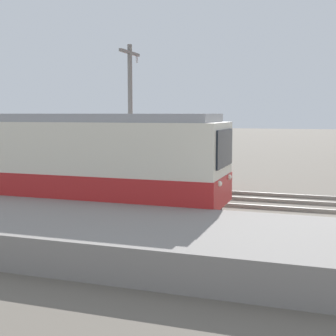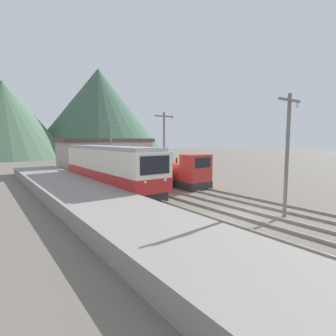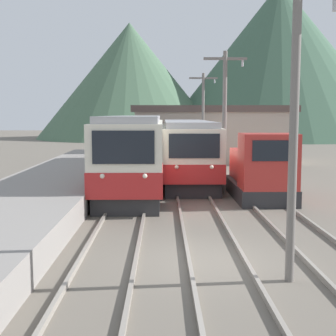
{
  "view_description": "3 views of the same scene",
  "coord_description": "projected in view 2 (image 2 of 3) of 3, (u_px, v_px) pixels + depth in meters",
  "views": [
    {
      "loc": [
        -17.32,
        1.88,
        3.72
      ],
      "look_at": [
        -1.06,
        7.38,
        1.71
      ],
      "focal_mm": 50.0,
      "sensor_mm": 36.0,
      "label": 1
    },
    {
      "loc": [
        -11.84,
        -9.18,
        4.21
      ],
      "look_at": [
        1.07,
        8.6,
        1.88
      ],
      "focal_mm": 28.0,
      "sensor_mm": 36.0,
      "label": 2
    },
    {
      "loc": [
        -1.19,
        -11.8,
        3.79
      ],
      "look_at": [
        -0.96,
        7.89,
        1.52
      ],
      "focal_mm": 50.0,
      "sensor_mm": 36.0,
      "label": 3
    }
  ],
  "objects": [
    {
      "name": "catenary_mast_near",
      "position": [
        287.0,
        151.0,
        14.14
      ],
      "size": [
        2.0,
        0.2,
        6.68
      ],
      "color": "slate",
      "rests_on": "ground"
    },
    {
      "name": "mountain_backdrop",
      "position": [
        76.0,
        114.0,
        73.2
      ],
      "size": [
        59.15,
        39.71,
        25.18
      ],
      "color": "#3D5B47",
      "rests_on": "ground"
    },
    {
      "name": "station_building",
      "position": [
        106.0,
        154.0,
        37.05
      ],
      "size": [
        12.6,
        6.3,
        4.46
      ],
      "color": "#AD9E8E",
      "rests_on": "ground"
    },
    {
      "name": "track_left",
      "position": [
        209.0,
        223.0,
        13.22
      ],
      "size": [
        1.54,
        60.0,
        0.14
      ],
      "color": "gray",
      "rests_on": "ground"
    },
    {
      "name": "shunting_locomotive",
      "position": [
        184.0,
        174.0,
        23.74
      ],
      "size": [
        2.4,
        5.44,
        3.0
      ],
      "color": "#28282B",
      "rests_on": "ground"
    },
    {
      "name": "ground_plane",
      "position": [
        242.0,
        215.0,
        14.75
      ],
      "size": [
        200.0,
        200.0,
        0.0
      ],
      "primitive_type": "plane",
      "color": "#665E54"
    },
    {
      "name": "commuter_train_left",
      "position": [
        109.0,
        169.0,
        23.05
      ],
      "size": [
        2.84,
        15.07,
        3.71
      ],
      "color": "#28282B",
      "rests_on": "ground"
    },
    {
      "name": "track_right",
      "position": [
        275.0,
        206.0,
        16.61
      ],
      "size": [
        1.54,
        60.0,
        0.14
      ],
      "color": "gray",
      "rests_on": "ground"
    },
    {
      "name": "platform_left",
      "position": [
        147.0,
        230.0,
        11.05
      ],
      "size": [
        4.5,
        54.0,
        0.89
      ],
      "primitive_type": "cube",
      "color": "gray",
      "rests_on": "ground"
    },
    {
      "name": "catenary_mast_mid",
      "position": [
        164.0,
        146.0,
        23.47
      ],
      "size": [
        2.0,
        0.2,
        6.68
      ],
      "color": "slate",
      "rests_on": "ground"
    },
    {
      "name": "commuter_train_center",
      "position": [
        123.0,
        166.0,
        26.96
      ],
      "size": [
        2.84,
        13.34,
        3.42
      ],
      "color": "#28282B",
      "rests_on": "ground"
    },
    {
      "name": "catenary_mast_far",
      "position": [
        111.0,
        145.0,
        32.79
      ],
      "size": [
        2.0,
        0.2,
        6.68
      ],
      "color": "slate",
      "rests_on": "ground"
    },
    {
      "name": "track_center",
      "position": [
        244.0,
        214.0,
        14.86
      ],
      "size": [
        1.54,
        60.0,
        0.14
      ],
      "color": "gray",
      "rests_on": "ground"
    }
  ]
}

